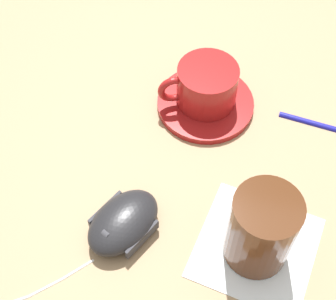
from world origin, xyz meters
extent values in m
plane|color=#9E7F5B|center=(0.00, 0.00, 0.00)|extent=(3.00, 3.00, 0.00)
cylinder|color=maroon|center=(-0.05, 0.11, 0.01)|extent=(0.14, 0.14, 0.01)
cylinder|color=maroon|center=(-0.05, 0.12, 0.04)|extent=(0.09, 0.09, 0.06)
torus|color=maroon|center=(-0.10, 0.10, 0.04)|extent=(0.05, 0.03, 0.05)
ellipsoid|color=black|center=(-0.13, -0.10, 0.02)|extent=(0.11, 0.12, 0.04)
cylinder|color=#38383D|center=(-0.15, -0.12, 0.03)|extent=(0.01, 0.01, 0.01)
cube|color=#38383D|center=(-0.11, -0.11, 0.01)|extent=(0.03, 0.05, 0.02)
cube|color=#38383D|center=(-0.16, -0.08, 0.01)|extent=(0.03, 0.05, 0.02)
cylinder|color=white|center=(-0.18, -0.16, 0.00)|extent=(0.03, 0.03, 0.00)
cylinder|color=white|center=(-0.21, -0.18, 0.00)|extent=(0.03, 0.03, 0.00)
sphere|color=white|center=(-0.16, -0.14, 0.00)|extent=(0.00, 0.00, 0.00)
sphere|color=white|center=(-0.20, -0.17, 0.00)|extent=(0.00, 0.00, 0.00)
sphere|color=white|center=(-0.23, -0.20, 0.00)|extent=(0.00, 0.00, 0.00)
cube|color=white|center=(0.03, -0.10, 0.00)|extent=(0.17, 0.17, 0.00)
cylinder|color=#4C2814|center=(0.03, -0.10, 0.06)|extent=(0.08, 0.08, 0.11)
cylinder|color=navy|center=(0.13, 0.10, 0.00)|extent=(0.15, 0.04, 0.01)
camera|label=1|loc=(-0.04, -0.37, 0.59)|focal=55.00mm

